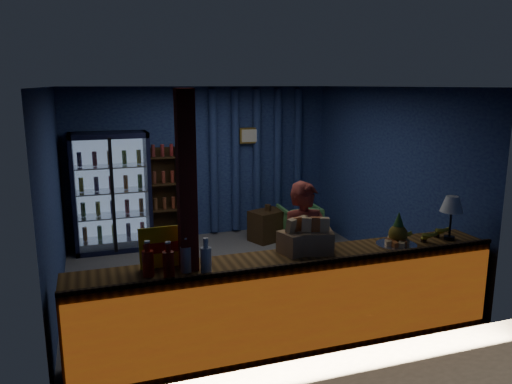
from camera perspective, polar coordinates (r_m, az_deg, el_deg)
ground at (r=7.03m, az=-1.99°, el=-9.78°), size 4.60×4.60×0.00m
room_walls at (r=6.61m, az=-2.09°, el=2.94°), size 4.60×4.60×4.60m
counter at (r=5.19m, az=4.23°, el=-12.35°), size 4.40×0.57×0.99m
support_post at (r=4.62m, az=-7.77°, el=-4.66°), size 0.16×0.16×2.60m
beverage_cooler at (r=8.35m, az=-16.18°, el=-0.03°), size 1.20×0.62×1.90m
bottle_shelf at (r=8.59m, az=-10.51°, el=-0.36°), size 0.50×0.28×1.60m
curtain_folds at (r=8.96m, az=0.11°, el=3.66°), size 1.74×0.14×2.50m
framed_picture at (r=8.82m, az=-0.73°, el=6.47°), size 0.36×0.04×0.28m
shopkeeper at (r=5.60m, az=5.58°, el=-6.92°), size 0.59×0.40×1.60m
green_chair at (r=8.65m, az=4.98°, el=-3.46°), size 0.68×0.69×0.60m
side_table at (r=8.57m, az=1.35°, el=-3.83°), size 0.69×0.60×0.63m
yellow_sign at (r=4.78m, az=-10.37°, el=-6.17°), size 0.48×0.11×0.38m
soda_bottles at (r=4.58m, az=-8.99°, el=-7.72°), size 0.61×0.18×0.33m
snack_box_left at (r=5.13m, az=6.73°, el=-5.44°), size 0.42×0.38×0.38m
snack_box_centre at (r=5.11m, az=4.81°, el=-5.54°), size 0.41×0.36×0.36m
pastry_tray at (r=5.52m, az=15.74°, el=-5.73°), size 0.43×0.43×0.07m
banana_bunches at (r=5.76m, az=18.47°, el=-4.61°), size 0.71×0.28×0.16m
table_lamp at (r=5.85m, az=21.47°, el=-1.48°), size 0.25×0.25×0.49m
pineapple at (r=5.57m, az=15.93°, el=-4.31°), size 0.20×0.20×0.35m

